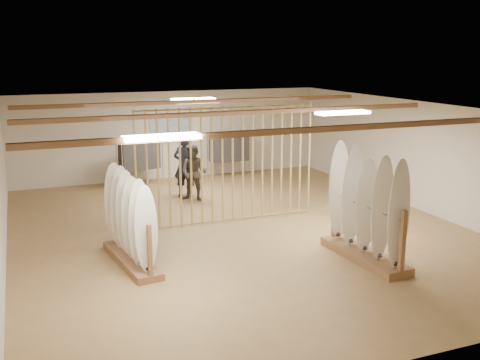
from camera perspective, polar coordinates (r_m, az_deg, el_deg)
name	(u,v)px	position (r m, az deg, el deg)	size (l,w,h in m)	color
floor	(240,231)	(12.98, 0.00, -5.17)	(12.00, 12.00, 0.00)	#A37F4F
ceiling	(240,109)	(12.40, 0.00, 7.22)	(12.00, 12.00, 0.00)	gray
wall_back	(171,135)	(18.24, -7.01, 4.55)	(12.00, 12.00, 0.00)	silver
wall_front	(413,262)	(7.59, 17.16, -8.01)	(12.00, 12.00, 0.00)	silver
wall_right	(420,156)	(15.16, 17.86, 2.31)	(12.00, 12.00, 0.00)	silver
ceiling_slats	(240,113)	(12.41, 0.00, 6.86)	(9.50, 6.12, 0.10)	#8D6240
light_panels	(240,112)	(12.41, 0.00, 6.95)	(1.20, 0.35, 0.06)	white
bamboo_partition	(228,165)	(13.35, -1.27, 1.55)	(4.45, 0.05, 2.78)	tan
poster	(171,129)	(18.20, -7.01, 5.17)	(1.40, 0.03, 0.90)	teal
rack_left	(130,233)	(11.06, -11.08, -5.27)	(0.78, 2.31, 1.83)	#8D6240
rack_right	(366,224)	(11.30, 12.64, -4.38)	(0.71, 2.29, 2.16)	#8D6240
clothing_rack_a	(140,156)	(17.19, -10.15, 2.38)	(1.30, 0.69, 1.45)	silver
clothing_rack_b	(229,148)	(18.27, -1.11, 3.25)	(1.37, 0.41, 1.47)	silver
shopper_a	(185,162)	(15.83, -5.63, 1.87)	(0.74, 0.50, 2.02)	#23232A
shopper_b	(194,169)	(15.41, -4.70, 1.12)	(0.86, 0.67, 1.78)	#403631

